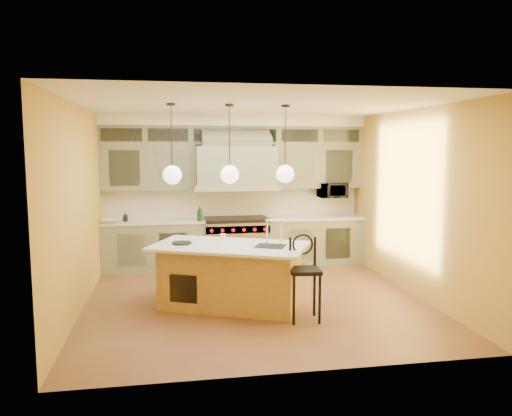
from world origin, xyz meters
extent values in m
plane|color=brown|center=(0.00, 0.00, 0.00)|extent=(5.00, 5.00, 0.00)
plane|color=white|center=(0.00, 0.00, 2.90)|extent=(5.00, 5.00, 0.00)
plane|color=gold|center=(0.00, 2.50, 1.45)|extent=(5.00, 0.00, 5.00)
plane|color=gold|center=(0.00, -2.50, 1.45)|extent=(5.00, 0.00, 5.00)
plane|color=gold|center=(-2.50, 0.00, 1.45)|extent=(0.00, 5.00, 5.00)
plane|color=gold|center=(2.50, 0.00, 1.45)|extent=(0.00, 5.00, 5.00)
cube|color=gray|center=(-1.55, 2.17, 0.45)|extent=(1.90, 0.65, 0.90)
cube|color=gray|center=(1.55, 2.17, 0.45)|extent=(1.90, 0.65, 0.90)
cube|color=silver|center=(-1.55, 2.17, 0.92)|extent=(1.90, 0.68, 0.04)
cube|color=silver|center=(1.55, 2.17, 0.92)|extent=(1.90, 0.68, 0.04)
cube|color=silver|center=(0.00, 2.48, 1.22)|extent=(5.00, 0.04, 0.56)
cube|color=gray|center=(-1.62, 2.33, 1.93)|extent=(1.75, 0.35, 0.85)
cube|color=gray|center=(1.62, 2.33, 1.93)|extent=(1.75, 0.35, 0.85)
cube|color=gray|center=(0.00, 2.15, 1.95)|extent=(1.50, 0.70, 0.75)
cube|color=gray|center=(0.00, 2.15, 1.55)|extent=(1.60, 0.76, 0.10)
cube|color=#333833|center=(0.00, 2.33, 2.53)|extent=(5.00, 0.35, 0.35)
cube|color=white|center=(0.00, 2.31, 2.80)|extent=(5.00, 0.47, 0.20)
cube|color=silver|center=(0.00, 2.15, 0.45)|extent=(1.20, 0.70, 0.90)
cube|color=black|center=(0.00, 2.15, 0.93)|extent=(1.20, 0.70, 0.06)
cube|color=silver|center=(0.00, 1.83, 0.78)|extent=(1.20, 0.06, 0.14)
cube|color=olive|center=(-0.40, -0.25, 0.44)|extent=(2.11, 1.61, 0.88)
cube|color=silver|center=(-0.42, -0.30, 0.90)|extent=(2.44, 1.94, 0.04)
cube|color=black|center=(0.14, -0.49, 0.90)|extent=(0.52, 0.50, 0.05)
cylinder|color=black|center=(0.32, -1.15, 0.33)|extent=(0.04, 0.04, 0.66)
cylinder|color=black|center=(0.66, -1.18, 0.33)|extent=(0.04, 0.04, 0.66)
cylinder|color=black|center=(0.35, -0.81, 0.33)|extent=(0.04, 0.04, 0.66)
cylinder|color=black|center=(0.69, -0.84, 0.33)|extent=(0.04, 0.04, 0.66)
cube|color=black|center=(0.50, -0.99, 0.68)|extent=(0.43, 0.43, 0.05)
torus|color=black|center=(0.52, -0.82, 1.00)|extent=(0.29, 0.05, 0.29)
imported|color=black|center=(1.95, 2.25, 1.45)|extent=(0.54, 0.37, 0.30)
imported|color=black|center=(-0.70, 1.92, 1.09)|extent=(0.12, 0.12, 0.29)
imported|color=black|center=(-2.06, 2.15, 1.03)|extent=(0.09, 0.09, 0.17)
imported|color=silver|center=(-2.30, 1.92, 0.98)|extent=(0.32, 0.32, 0.08)
imported|color=white|center=(-0.46, 0.15, 0.96)|extent=(0.10, 0.10, 0.08)
cylinder|color=#2D2319|center=(-1.20, -0.25, 2.88)|extent=(0.12, 0.12, 0.03)
cylinder|color=#2D2319|center=(-1.20, -0.25, 2.44)|extent=(0.02, 0.02, 0.93)
sphere|color=white|center=(-1.20, -0.25, 1.92)|extent=(0.26, 0.26, 0.26)
cylinder|color=#2D2319|center=(-0.40, -0.25, 2.88)|extent=(0.12, 0.12, 0.03)
cylinder|color=#2D2319|center=(-0.40, -0.25, 2.44)|extent=(0.02, 0.02, 0.93)
sphere|color=white|center=(-0.40, -0.25, 1.92)|extent=(0.26, 0.26, 0.26)
cylinder|color=#2D2319|center=(0.40, -0.25, 2.88)|extent=(0.12, 0.12, 0.03)
cylinder|color=#2D2319|center=(0.40, -0.25, 2.44)|extent=(0.02, 0.02, 0.93)
sphere|color=white|center=(0.40, -0.25, 1.92)|extent=(0.26, 0.26, 0.26)
camera|label=1|loc=(-1.23, -7.24, 2.30)|focal=35.00mm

